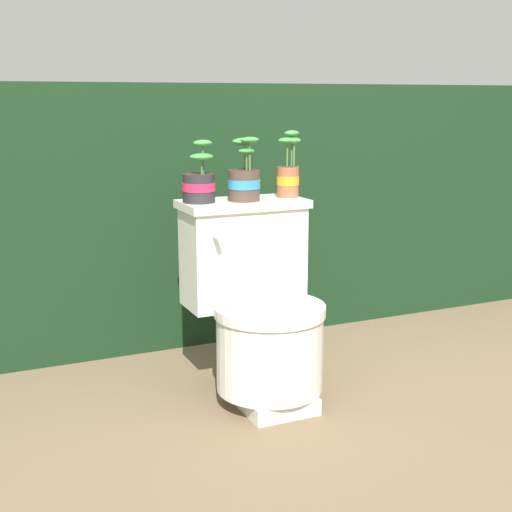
{
  "coord_description": "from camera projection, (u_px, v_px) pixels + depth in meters",
  "views": [
    {
      "loc": [
        -1.09,
        -2.21,
        1.09
      ],
      "look_at": [
        -0.06,
        0.09,
        0.53
      ],
      "focal_mm": 50.0,
      "sensor_mm": 36.0,
      "label": 1
    }
  ],
  "objects": [
    {
      "name": "potted_plant_midleft",
      "position": [
        244.0,
        179.0,
        2.61
      ],
      "size": [
        0.13,
        0.13,
        0.23
      ],
      "color": "#47382D",
      "rests_on": "toilet"
    },
    {
      "name": "potted_plant_left",
      "position": [
        199.0,
        183.0,
        2.57
      ],
      "size": [
        0.12,
        0.12,
        0.23
      ],
      "color": "#262628",
      "rests_on": "toilet"
    },
    {
      "name": "toilet",
      "position": [
        258.0,
        308.0,
        2.61
      ],
      "size": [
        0.47,
        0.55,
        0.71
      ],
      "color": "silver",
      "rests_on": "ground"
    },
    {
      "name": "hedge_backdrop",
      "position": [
        178.0,
        202.0,
        3.56
      ],
      "size": [
        4.05,
        1.02,
        1.15
      ],
      "color": "black",
      "rests_on": "ground"
    },
    {
      "name": "ground_plane",
      "position": [
        280.0,
        397.0,
        2.64
      ],
      "size": [
        12.0,
        12.0,
        0.0
      ],
      "primitive_type": "plane",
      "color": "brown"
    },
    {
      "name": "potted_plant_middle",
      "position": [
        288.0,
        174.0,
        2.7
      ],
      "size": [
        0.09,
        0.09,
        0.25
      ],
      "color": "#9E5638",
      "rests_on": "toilet"
    }
  ]
}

